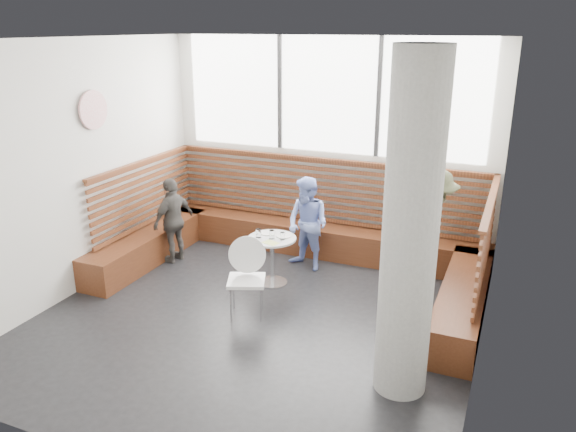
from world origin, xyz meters
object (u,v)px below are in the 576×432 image
at_px(concrete_column, 410,232).
at_px(cafe_chair, 249,271).
at_px(adult_man, 429,235).
at_px(child_back, 308,224).
at_px(cafe_table, 272,251).
at_px(child_left, 173,220).

height_order(concrete_column, cafe_chair, concrete_column).
height_order(adult_man, child_back, adult_man).
height_order(cafe_table, adult_man, adult_man).
relative_size(cafe_chair, child_left, 0.75).
xyz_separation_m(adult_man, child_left, (-3.63, -0.25, -0.22)).
bearing_deg(adult_man, child_left, 89.57).
bearing_deg(cafe_table, concrete_column, -37.67).
bearing_deg(adult_man, child_back, 77.23).
bearing_deg(child_left, cafe_table, 96.40).
distance_m(cafe_chair, adult_man, 2.29).
height_order(cafe_table, child_back, child_back).
relative_size(cafe_table, cafe_chair, 0.70).
bearing_deg(child_back, concrete_column, -31.68).
bearing_deg(concrete_column, cafe_chair, 159.51).
bearing_deg(adult_man, cafe_chair, 119.83).
bearing_deg(concrete_column, child_left, 154.65).
relative_size(concrete_column, child_back, 2.39).
distance_m(concrete_column, child_left, 4.25).
height_order(adult_man, child_left, adult_man).
height_order(child_back, child_left, child_back).
distance_m(concrete_column, cafe_chair, 2.37).
bearing_deg(concrete_column, cafe_table, 142.33).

